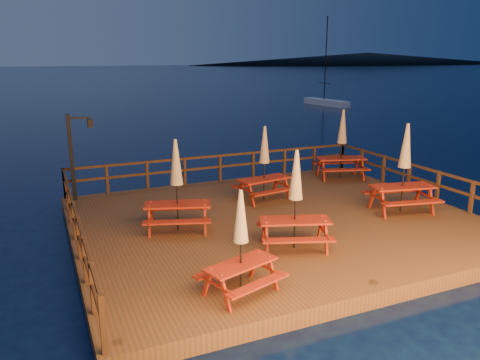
{
  "coord_description": "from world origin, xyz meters",
  "views": [
    {
      "loc": [
        -6.51,
        -12.09,
        5.29
      ],
      "look_at": [
        -0.98,
        0.6,
        1.59
      ],
      "focal_mm": 35.0,
      "sensor_mm": 36.0,
      "label": 1
    }
  ],
  "objects": [
    {
      "name": "sailboat",
      "position": [
        22.72,
        31.41,
        0.32
      ],
      "size": [
        1.87,
        6.48,
        9.51
      ],
      "rotation": [
        0.0,
        0.0,
        0.12
      ],
      "color": "white",
      "rests_on": "ground"
    },
    {
      "name": "ground",
      "position": [
        0.0,
        0.0,
        0.0
      ],
      "size": [
        500.0,
        500.0,
        0.0
      ],
      "primitive_type": "plane",
      "color": "black",
      "rests_on": "ground"
    },
    {
      "name": "picnic_table_3",
      "position": [
        -0.65,
        -2.19,
        1.76
      ],
      "size": [
        2.23,
        2.04,
        2.62
      ],
      "rotation": [
        0.0,
        0.0,
        -0.34
      ],
      "color": "maroon",
      "rests_on": "deck"
    },
    {
      "name": "headland_right",
      "position": [
        185.0,
        230.0,
        3.5
      ],
      "size": [
        230.4,
        86.4,
        7.0
      ],
      "primitive_type": "ellipsoid",
      "color": "black",
      "rests_on": "ground"
    },
    {
      "name": "deck",
      "position": [
        0.0,
        0.0,
        0.2
      ],
      "size": [
        12.0,
        10.0,
        0.4
      ],
      "primitive_type": "cube",
      "color": "#4B3618",
      "rests_on": "ground"
    },
    {
      "name": "picnic_table_2",
      "position": [
        -2.9,
        -3.85,
        1.59
      ],
      "size": [
        1.92,
        1.74,
        2.28
      ],
      "rotation": [
        0.0,
        0.0,
        0.31
      ],
      "color": "maroon",
      "rests_on": "deck"
    },
    {
      "name": "picnic_table_1",
      "position": [
        0.51,
        1.92,
        1.75
      ],
      "size": [
        2.03,
        1.76,
        2.59
      ],
      "rotation": [
        0.0,
        0.0,
        0.16
      ],
      "color": "maroon",
      "rests_on": "deck"
    },
    {
      "name": "lamp_post",
      "position": [
        -5.39,
        4.55,
        2.2
      ],
      "size": [
        0.85,
        0.18,
        3.0
      ],
      "color": "black",
      "rests_on": "deck"
    },
    {
      "name": "railing",
      "position": [
        0.0,
        1.78,
        1.16
      ],
      "size": [
        11.8,
        9.75,
        1.1
      ],
      "color": "#322010",
      "rests_on": "deck"
    },
    {
      "name": "deck_piles",
      "position": [
        0.0,
        0.0,
        -0.3
      ],
      "size": [
        11.44,
        9.44,
        1.4
      ],
      "color": "#322010",
      "rests_on": "ground"
    },
    {
      "name": "picnic_table_4",
      "position": [
        -3.07,
        0.28,
        1.78
      ],
      "size": [
        2.25,
        2.03,
        2.66
      ],
      "rotation": [
        0.0,
        0.0,
        -0.32
      ],
      "color": "maroon",
      "rests_on": "deck"
    },
    {
      "name": "picnic_table_5",
      "position": [
        4.01,
        -0.97,
        1.88
      ],
      "size": [
        2.29,
        2.02,
        2.86
      ],
      "rotation": [
        0.0,
        0.0,
        -0.21
      ],
      "color": "maroon",
      "rests_on": "deck"
    },
    {
      "name": "picnic_table_0",
      "position": [
        4.75,
        3.4,
        1.86
      ],
      "size": [
        2.35,
        2.11,
        2.81
      ],
      "rotation": [
        0.0,
        0.0,
        -0.29
      ],
      "color": "maroon",
      "rests_on": "deck"
    }
  ]
}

